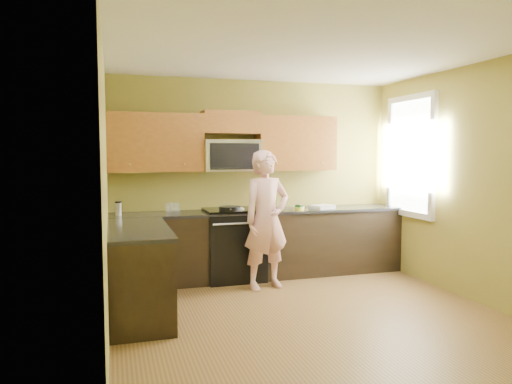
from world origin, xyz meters
name	(u,v)px	position (x,y,z in m)	size (l,w,h in m)	color
floor	(311,316)	(0.00, 0.00, 0.00)	(4.00, 4.00, 0.00)	brown
ceiling	(313,51)	(0.00, 0.00, 2.70)	(4.00, 4.00, 0.00)	white
wall_back	(255,177)	(0.00, 2.00, 1.35)	(4.00, 4.00, 0.00)	olive
wall_front	(440,208)	(0.00, -2.00, 1.35)	(4.00, 4.00, 0.00)	olive
wall_left	(106,191)	(-2.00, 0.00, 1.35)	(4.00, 4.00, 0.00)	olive
wall_right	(474,183)	(2.00, 0.00, 1.35)	(4.00, 4.00, 0.00)	olive
cabinet_back_run	(262,245)	(0.00, 1.70, 0.44)	(4.00, 0.60, 0.88)	black
cabinet_left_run	(138,273)	(-1.70, 0.60, 0.44)	(0.60, 1.60, 0.88)	black
countertop_back	(262,211)	(0.00, 1.69, 0.90)	(4.00, 0.62, 0.04)	black
countertop_left	(138,229)	(-1.69, 0.60, 0.90)	(0.62, 1.60, 0.04)	black
stove	(234,244)	(-0.40, 1.68, 0.47)	(0.76, 0.65, 0.95)	black
microwave	(231,171)	(-0.40, 1.80, 1.45)	(0.76, 0.40, 0.42)	silver
upper_cab_left	(156,172)	(-1.39, 1.83, 1.45)	(1.22, 0.33, 0.75)	brown
upper_cab_right	(295,170)	(0.54, 1.83, 1.45)	(1.12, 0.33, 0.75)	brown
upper_cab_over_mw	(230,123)	(-0.40, 1.83, 2.10)	(0.76, 0.33, 0.30)	brown
window	(411,156)	(1.98, 1.20, 1.65)	(0.06, 1.06, 1.66)	white
woman	(267,220)	(-0.11, 1.15, 0.86)	(0.63, 0.41, 1.73)	#F27D79
frying_pan	(230,211)	(-0.50, 1.47, 0.95)	(0.28, 0.48, 0.06)	black
butter_tub	(299,211)	(0.46, 1.48, 0.92)	(0.12, 0.12, 0.09)	#FDFF43
toast_slice	(301,209)	(0.51, 1.55, 0.93)	(0.11, 0.11, 0.01)	#B27F47
napkin_a	(240,209)	(-0.33, 1.59, 0.95)	(0.11, 0.12, 0.06)	silver
napkin_b	(300,207)	(0.53, 1.61, 0.95)	(0.12, 0.13, 0.07)	silver
dish_towel	(322,207)	(0.85, 1.61, 0.95)	(0.30, 0.24, 0.05)	white
travel_mug	(119,215)	(-1.87, 1.68, 0.92)	(0.08, 0.08, 0.17)	silver
glass_a	(168,208)	(-1.24, 1.81, 0.98)	(0.07, 0.07, 0.12)	silver
glass_b	(172,207)	(-1.19, 1.87, 0.98)	(0.07, 0.07, 0.12)	silver
glass_c	(177,207)	(-1.13, 1.82, 0.98)	(0.07, 0.07, 0.12)	silver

